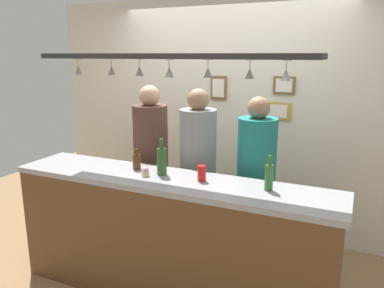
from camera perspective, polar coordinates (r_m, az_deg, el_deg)
name	(u,v)px	position (r m, az deg, el deg)	size (l,w,h in m)	color
ground_plane	(188,272)	(3.72, -0.67, -18.89)	(8.00, 8.00, 0.00)	olive
back_wall	(229,118)	(4.22, 5.63, 3.99)	(4.40, 0.06, 2.60)	silver
bar_counter	(160,226)	(2.99, -4.92, -12.26)	(2.70, 0.55, 1.04)	#99999E
overhead_glass_rack	(170,56)	(2.87, -3.39, 13.20)	(2.20, 0.36, 0.04)	black
hanging_wineglass_far_left	(78,69)	(3.37, -16.91, 10.80)	(0.07, 0.07, 0.13)	silver
hanging_wineglass_left	(112,70)	(3.24, -12.13, 10.99)	(0.07, 0.07, 0.13)	silver
hanging_wineglass_center_left	(140,70)	(3.05, -7.98, 11.02)	(0.07, 0.07, 0.13)	silver
hanging_wineglass_center	(169,72)	(2.84, -3.48, 10.94)	(0.07, 0.07, 0.13)	silver
hanging_wineglass_center_right	(208,72)	(2.82, 2.43, 10.94)	(0.07, 0.07, 0.13)	silver
hanging_wineglass_right	(250,73)	(2.70, 8.76, 10.68)	(0.07, 0.07, 0.13)	silver
hanging_wineglass_far_right	(286,74)	(2.52, 14.08, 10.25)	(0.07, 0.07, 0.13)	silver
person_left_brown_shirt	(151,154)	(3.73, -6.26, -1.53)	(0.34, 0.34, 1.71)	#2D334C
person_middle_grey_shirt	(198,161)	(3.51, 0.92, -2.55)	(0.34, 0.34, 1.70)	#2D334C
person_right_teal_shirt	(256,171)	(3.35, 9.72, -4.10)	(0.34, 0.34, 1.65)	#2D334C
bottle_champagne_green	(162,161)	(3.05, -4.62, -2.54)	(0.08, 0.08, 0.30)	#2D5623
bottle_beer_green_import	(269,177)	(2.75, 11.63, -4.87)	(0.06, 0.06, 0.26)	#336B2D
bottle_beer_brown_stubby	(137,161)	(3.23, -8.41, -2.60)	(0.07, 0.07, 0.18)	#512D14
drink_can	(202,173)	(2.90, 1.49, -4.48)	(0.07, 0.07, 0.12)	red
cupcake	(145,172)	(3.04, -7.09, -4.24)	(0.06, 0.06, 0.08)	beige
picture_frame_lower_pair	(276,111)	(4.02, 12.69, 4.91)	(0.30, 0.02, 0.18)	#B29338
picture_frame_upper_small	(284,85)	(3.98, 13.82, 8.65)	(0.22, 0.02, 0.18)	brown
picture_frame_crest	(219,88)	(4.18, 4.06, 8.49)	(0.18, 0.02, 0.26)	brown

